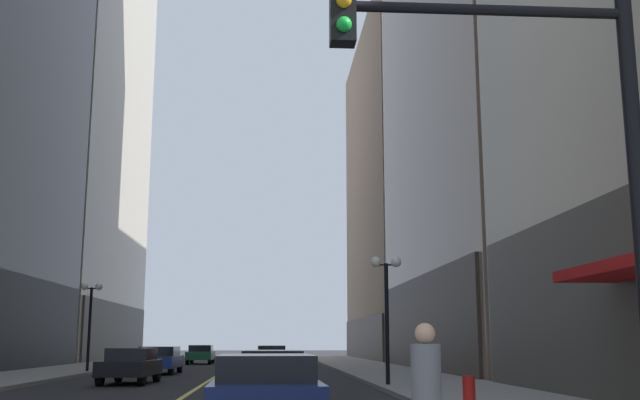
{
  "coord_description": "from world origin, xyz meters",
  "views": [
    {
      "loc": [
        2.44,
        -5.25,
        1.55
      ],
      "look_at": [
        4.29,
        22.59,
        6.86
      ],
      "focal_mm": 41.86,
      "sensor_mm": 36.0,
      "label": 1
    }
  ],
  "objects": [
    {
      "name": "pedestrian_in_grey_suit",
      "position": [
        4.18,
        3.17,
        1.03
      ],
      "size": [
        0.48,
        0.48,
        1.76
      ],
      "color": "black",
      "rests_on": "ground"
    },
    {
      "name": "traffic_light_near_right",
      "position": [
        5.35,
        2.4,
        3.74
      ],
      "size": [
        3.43,
        0.35,
        5.65
      ],
      "color": "black",
      "rests_on": "ground"
    },
    {
      "name": "lane_centre_stripe",
      "position": [
        0.0,
        35.0,
        0.0
      ],
      "size": [
        0.16,
        70.0,
        0.01
      ],
      "primitive_type": "cube",
      "color": "#E5D64C",
      "rests_on": "ground"
    },
    {
      "name": "car_maroon",
      "position": [
        2.53,
        42.16,
        0.72
      ],
      "size": [
        2.02,
        4.27,
        1.32
      ],
      "color": "maroon",
      "rests_on": "ground"
    },
    {
      "name": "ground_plane",
      "position": [
        0.0,
        35.0,
        0.0
      ],
      "size": [
        200.0,
        200.0,
        0.0
      ],
      "primitive_type": "plane",
      "color": "#262628"
    },
    {
      "name": "building_right_far",
      "position": [
        15.55,
        60.0,
        14.72
      ],
      "size": [
        10.32,
        26.0,
        29.58
      ],
      "color": "gray",
      "rests_on": "ground"
    },
    {
      "name": "sidewalk_left",
      "position": [
        -8.25,
        35.0,
        0.07
      ],
      "size": [
        4.5,
        78.0,
        0.15
      ],
      "primitive_type": "cube",
      "color": "gray",
      "rests_on": "ground"
    },
    {
      "name": "street_lamp_right_mid",
      "position": [
        6.4,
        20.1,
        3.26
      ],
      "size": [
        1.06,
        0.36,
        4.43
      ],
      "color": "black",
      "rests_on": "ground"
    },
    {
      "name": "car_black",
      "position": [
        -2.77,
        23.81,
        0.72
      ],
      "size": [
        1.87,
        4.09,
        1.32
      ],
      "color": "black",
      "rests_on": "ground"
    },
    {
      "name": "car_yellow",
      "position": [
        2.53,
        15.95,
        0.72
      ],
      "size": [
        1.85,
        4.77,
        1.32
      ],
      "color": "yellow",
      "rests_on": "ground"
    },
    {
      "name": "sidewalk_right",
      "position": [
        8.25,
        35.0,
        0.07
      ],
      "size": [
        4.5,
        78.0,
        0.15
      ],
      "primitive_type": "cube",
      "color": "gray",
      "rests_on": "ground"
    },
    {
      "name": "fire_hydrant_right",
      "position": [
        6.9,
        11.63,
        0.4
      ],
      "size": [
        0.28,
        0.28,
        0.8
      ],
      "primitive_type": "cylinder",
      "color": "red",
      "rests_on": "ground"
    },
    {
      "name": "car_navy",
      "position": [
        2.37,
        8.85,
        0.72
      ],
      "size": [
        2.02,
        4.73,
        1.32
      ],
      "color": "#141E4C",
      "rests_on": "ground"
    },
    {
      "name": "building_left_far",
      "position": [
        -17.26,
        60.0,
        19.63
      ],
      "size": [
        13.72,
        26.0,
        39.4
      ],
      "color": "#B7AD99",
      "rests_on": "ground"
    },
    {
      "name": "car_blue",
      "position": [
        -2.99,
        32.66,
        0.72
      ],
      "size": [
        1.99,
        4.39,
        1.32
      ],
      "color": "navy",
      "rests_on": "ground"
    },
    {
      "name": "street_lamp_left_far",
      "position": [
        -6.4,
        32.51,
        3.26
      ],
      "size": [
        1.06,
        0.36,
        4.43
      ],
      "color": "black",
      "rests_on": "ground"
    },
    {
      "name": "car_green",
      "position": [
        -2.45,
        49.44,
        0.72
      ],
      "size": [
        1.79,
        4.42,
        1.32
      ],
      "color": "#196038",
      "rests_on": "ground"
    }
  ]
}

